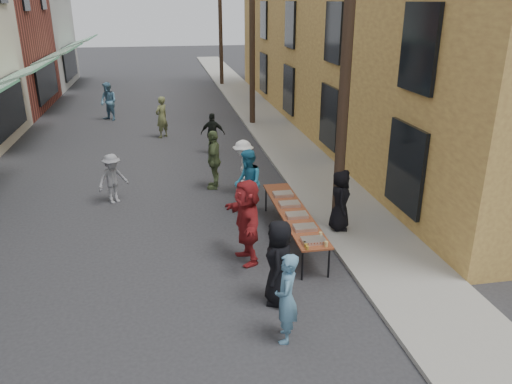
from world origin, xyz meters
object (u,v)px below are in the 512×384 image
object	(u,v)px
utility_pole_near	(347,49)
catering_tray_sausage	(313,240)
utility_pole_mid	(252,25)
serving_table	(293,213)
utility_pole_far	(220,17)
guest_front_a	(279,263)
guest_front_c	(248,183)
server	(340,199)

from	to	relation	value
utility_pole_near	catering_tray_sausage	world-z (taller)	utility_pole_near
utility_pole_mid	serving_table	bearing A→B (deg)	-95.59
utility_pole_near	utility_pole_far	xyz separation A→B (m)	(0.00, 24.00, 0.00)
utility_pole_near	utility_pole_far	world-z (taller)	same
utility_pole_mid	catering_tray_sausage	bearing A→B (deg)	-94.93
utility_pole_near	guest_front_a	distance (m)	5.10
guest_front_c	utility_pole_near	bearing A→B (deg)	55.67
serving_table	guest_front_a	xyz separation A→B (m)	(-0.96, -2.57, 0.15)
guest_front_a	server	world-z (taller)	guest_front_a
catering_tray_sausage	guest_front_c	size ratio (longest dim) A/B	0.27
utility_pole_mid	guest_front_a	distance (m)	15.44
utility_pole_mid	guest_front_a	bearing A→B (deg)	-98.28
guest_front_a	server	bearing A→B (deg)	159.28
serving_table	catering_tray_sausage	bearing A→B (deg)	-90.00
utility_pole_near	catering_tray_sausage	distance (m)	4.35
serving_table	server	world-z (taller)	server
utility_pole_mid	server	xyz separation A→B (m)	(0.05, -12.05, -3.61)
guest_front_a	guest_front_c	world-z (taller)	guest_front_c
utility_pole_near	guest_front_c	size ratio (longest dim) A/B	4.92
serving_table	server	bearing A→B (deg)	9.98
utility_pole_near	utility_pole_mid	bearing A→B (deg)	90.00
guest_front_a	server	xyz separation A→B (m)	(2.21, 2.79, 0.03)
utility_pole_mid	utility_pole_far	world-z (taller)	same
guest_front_c	serving_table	bearing A→B (deg)	27.06
serving_table	guest_front_a	distance (m)	2.75
catering_tray_sausage	guest_front_a	xyz separation A→B (m)	(-0.96, -0.92, 0.07)
serving_table	guest_front_c	size ratio (longest dim) A/B	2.19
guest_front_a	guest_front_c	size ratio (longest dim) A/B	0.94
serving_table	utility_pole_far	bearing A→B (deg)	87.17
utility_pole_near	guest_front_c	xyz separation A→B (m)	(-2.02, 1.51, -3.59)
server	catering_tray_sausage	bearing A→B (deg)	160.41
utility_pole_far	guest_front_a	world-z (taller)	utility_pole_far
utility_pole_near	server	distance (m)	3.61
catering_tray_sausage	server	world-z (taller)	server
serving_table	catering_tray_sausage	size ratio (longest dim) A/B	8.00
utility_pole_far	server	xyz separation A→B (m)	(0.05, -24.05, -3.61)
utility_pole_mid	guest_front_c	distance (m)	11.27
guest_front_a	catering_tray_sausage	bearing A→B (deg)	151.57
serving_table	guest_front_a	size ratio (longest dim) A/B	2.32
guest_front_c	server	world-z (taller)	guest_front_c
utility_pole_near	serving_table	distance (m)	3.98
utility_pole_mid	catering_tray_sausage	distance (m)	14.46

